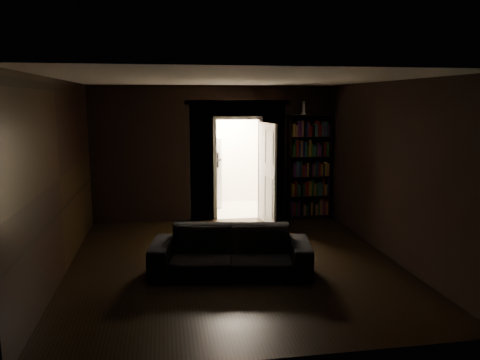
% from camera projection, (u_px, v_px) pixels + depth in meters
% --- Properties ---
extents(ground, '(5.50, 5.50, 0.00)m').
position_uv_depth(ground, '(234.00, 263.00, 7.26)').
color(ground, black).
rests_on(ground, ground).
extents(room_walls, '(5.02, 5.61, 2.84)m').
position_uv_depth(room_walls, '(224.00, 148.00, 8.01)').
color(room_walls, black).
rests_on(room_walls, ground).
extents(kitchen_alcove, '(2.20, 1.80, 2.60)m').
position_uv_depth(kitchen_alcove, '(230.00, 156.00, 10.90)').
color(kitchen_alcove, beige).
rests_on(kitchen_alcove, ground).
extents(sofa, '(2.43, 1.36, 0.88)m').
position_uv_depth(sofa, '(231.00, 244.00, 6.78)').
color(sofa, black).
rests_on(sofa, ground).
extents(bookshelf, '(0.95, 0.57, 2.20)m').
position_uv_depth(bookshelf, '(308.00, 167.00, 9.91)').
color(bookshelf, black).
rests_on(bookshelf, ground).
extents(refrigerator, '(0.92, 0.88, 1.65)m').
position_uv_depth(refrigerator, '(204.00, 172.00, 11.02)').
color(refrigerator, white).
rests_on(refrigerator, ground).
extents(door, '(0.18, 0.85, 2.05)m').
position_uv_depth(door, '(267.00, 174.00, 9.50)').
color(door, silver).
rests_on(door, ground).
extents(figurine, '(0.12, 0.12, 0.27)m').
position_uv_depth(figurine, '(304.00, 108.00, 9.76)').
color(figurine, white).
rests_on(figurine, bookshelf).
extents(bottles, '(0.67, 0.13, 0.27)m').
position_uv_depth(bottles, '(204.00, 132.00, 10.76)').
color(bottles, black).
rests_on(bottles, refrigerator).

